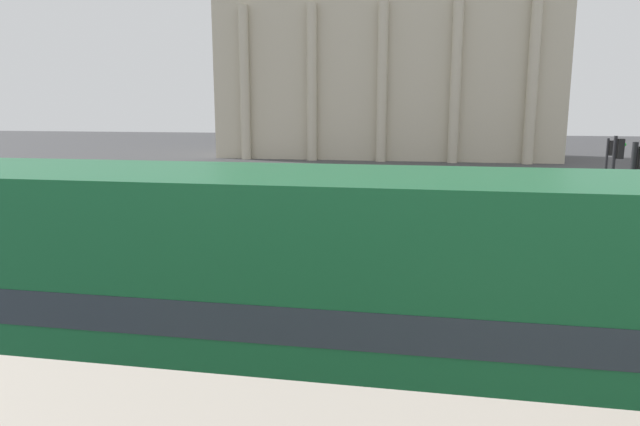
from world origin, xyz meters
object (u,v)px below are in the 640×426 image
(double_decker_bus, at_px, (278,307))
(car_white, at_px, (299,184))
(traffic_light_far, at_px, (608,164))
(car_black, at_px, (343,218))
(traffic_light_near, at_px, (632,211))
(traffic_light_mid, at_px, (615,174))
(plaza_building_left, at_px, (387,69))
(pedestrian_blue, at_px, (416,268))

(double_decker_bus, bearing_deg, car_white, 107.29)
(traffic_light_far, distance_m, car_black, 13.90)
(traffic_light_far, bearing_deg, traffic_light_near, -104.51)
(traffic_light_far, relative_size, car_white, 0.82)
(traffic_light_mid, height_order, traffic_light_far, traffic_light_mid)
(traffic_light_far, bearing_deg, car_white, 174.70)
(double_decker_bus, relative_size, plaza_building_left, 0.34)
(traffic_light_near, height_order, traffic_light_mid, traffic_light_near)
(traffic_light_near, distance_m, car_white, 20.58)
(plaza_building_left, relative_size, pedestrian_blue, 18.94)
(plaza_building_left, distance_m, traffic_light_far, 31.41)
(car_black, bearing_deg, double_decker_bus, 34.69)
(car_white, relative_size, pedestrian_blue, 2.47)
(traffic_light_mid, height_order, car_white, traffic_light_mid)
(traffic_light_near, xyz_separation_m, traffic_light_mid, (2.20, 8.55, -0.17))
(car_black, distance_m, pedestrian_blue, 7.94)
(traffic_light_mid, xyz_separation_m, pedestrian_blue, (-6.76, -7.79, -1.57))
(car_white, height_order, pedestrian_blue, pedestrian_blue)
(traffic_light_far, height_order, car_black, traffic_light_far)
(plaza_building_left, xyz_separation_m, traffic_light_near, (8.37, -43.91, -5.69))
(traffic_light_far, bearing_deg, car_black, -146.67)
(traffic_light_mid, xyz_separation_m, car_white, (-13.40, 8.60, -1.85))
(traffic_light_near, distance_m, traffic_light_far, 16.26)
(traffic_light_mid, bearing_deg, plaza_building_left, 106.64)
(traffic_light_mid, relative_size, pedestrian_blue, 2.30)
(traffic_light_near, bearing_deg, car_black, 132.55)
(traffic_light_near, xyz_separation_m, car_white, (-11.20, 17.15, -2.02))
(car_black, relative_size, pedestrian_blue, 2.47)
(traffic_light_far, distance_m, pedestrian_blue, 17.33)
(double_decker_bus, height_order, plaza_building_left, plaza_building_left)
(double_decker_bus, bearing_deg, car_black, 100.08)
(pedestrian_blue, bearing_deg, plaza_building_left, 151.12)
(plaza_building_left, distance_m, car_black, 36.60)
(traffic_light_mid, bearing_deg, car_black, -177.59)
(traffic_light_far, bearing_deg, traffic_light_mid, -104.60)
(double_decker_bus, height_order, traffic_light_mid, double_decker_bus)
(traffic_light_near, height_order, car_black, traffic_light_near)
(double_decker_bus, xyz_separation_m, pedestrian_blue, (1.75, 6.79, -1.30))
(traffic_light_mid, relative_size, car_black, 0.93)
(traffic_light_near, bearing_deg, car_white, 123.14)
(traffic_light_mid, xyz_separation_m, traffic_light_far, (1.87, 7.18, -0.28))
(plaza_building_left, xyz_separation_m, traffic_light_mid, (10.57, -35.36, -5.86))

